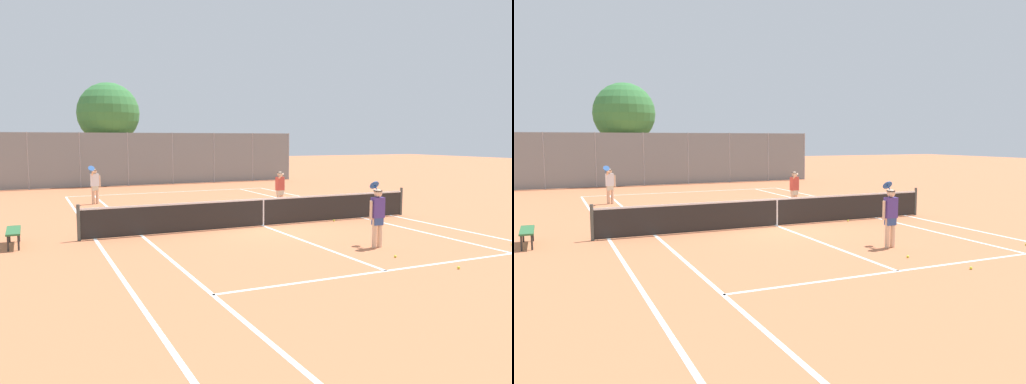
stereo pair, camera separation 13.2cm
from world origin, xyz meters
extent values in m
plane|color=#C67047|center=(0.00, 0.00, 0.00)|extent=(120.00, 120.00, 0.00)
cube|color=white|center=(0.00, 11.90, 0.00)|extent=(11.00, 0.10, 0.01)
cube|color=white|center=(-5.50, 0.00, 0.00)|extent=(0.10, 23.80, 0.01)
cube|color=white|center=(5.50, 0.00, 0.00)|extent=(0.10, 23.80, 0.01)
cube|color=white|center=(-4.13, 0.00, 0.00)|extent=(0.10, 23.80, 0.01)
cube|color=white|center=(4.13, 0.00, 0.00)|extent=(0.10, 23.80, 0.01)
cube|color=white|center=(0.00, -6.40, 0.00)|extent=(8.26, 0.10, 0.01)
cube|color=white|center=(0.00, 6.40, 0.00)|extent=(8.26, 0.10, 0.01)
cube|color=white|center=(0.00, 0.00, 0.00)|extent=(0.10, 12.80, 0.01)
cylinder|color=#474C47|center=(-5.95, 0.00, 0.53)|extent=(0.10, 0.10, 1.07)
cylinder|color=#474C47|center=(5.95, 0.00, 0.53)|extent=(0.10, 0.10, 1.07)
cube|color=black|center=(0.00, 0.00, 0.46)|extent=(11.90, 0.02, 0.89)
cube|color=white|center=(0.00, 0.00, 0.92)|extent=(11.90, 0.03, 0.06)
cube|color=white|center=(0.00, 0.00, 0.44)|extent=(0.05, 0.03, 0.89)
cylinder|color=beige|center=(1.29, -4.32, 0.41)|extent=(0.13, 0.13, 0.82)
cylinder|color=beige|center=(1.47, -4.32, 0.41)|extent=(0.13, 0.13, 0.82)
cube|color=#334C8C|center=(1.38, -4.32, 0.74)|extent=(0.28, 0.19, 0.24)
cube|color=#4C388C|center=(1.38, -4.32, 1.10)|extent=(0.34, 0.21, 0.56)
sphere|color=beige|center=(1.38, -4.32, 1.49)|extent=(0.22, 0.22, 0.22)
cylinder|color=black|center=(1.38, -4.32, 1.56)|extent=(0.23, 0.23, 0.02)
cylinder|color=beige|center=(1.16, -4.32, 1.04)|extent=(0.08, 0.08, 0.52)
cylinder|color=beige|center=(1.52, -4.19, 1.39)|extent=(0.09, 0.46, 0.35)
cylinder|color=#1E4C99|center=(1.65, -3.93, 1.55)|extent=(0.04, 0.25, 0.22)
cylinder|color=#1E4C99|center=(1.65, -3.81, 1.66)|extent=(0.28, 0.20, 0.23)
cylinder|color=#D8A884|center=(-4.39, 8.39, 0.41)|extent=(0.13, 0.13, 0.82)
cylinder|color=#D8A884|center=(-4.57, 8.37, 0.41)|extent=(0.13, 0.13, 0.82)
cube|color=beige|center=(-4.48, 8.38, 0.74)|extent=(0.30, 0.22, 0.24)
cube|color=white|center=(-4.48, 8.38, 1.10)|extent=(0.36, 0.24, 0.56)
sphere|color=#D8A884|center=(-4.48, 8.38, 1.49)|extent=(0.22, 0.22, 0.22)
cylinder|color=black|center=(-4.48, 8.38, 1.56)|extent=(0.23, 0.23, 0.02)
cylinder|color=#D8A884|center=(-4.26, 8.41, 1.04)|extent=(0.08, 0.08, 0.52)
cylinder|color=#D8A884|center=(-4.59, 8.23, 1.39)|extent=(0.14, 0.46, 0.35)
cylinder|color=#1E4C99|center=(-4.68, 7.95, 1.55)|extent=(0.06, 0.25, 0.22)
cylinder|color=#1E4C99|center=(-4.67, 7.83, 1.66)|extent=(0.30, 0.23, 0.23)
cylinder|color=beige|center=(2.41, 3.28, 0.41)|extent=(0.13, 0.13, 0.82)
cylinder|color=beige|center=(2.23, 3.23, 0.41)|extent=(0.13, 0.13, 0.82)
cube|color=beige|center=(2.32, 3.25, 0.74)|extent=(0.31, 0.24, 0.24)
cube|color=#D84C3F|center=(2.32, 3.25, 1.10)|extent=(0.38, 0.27, 0.56)
sphere|color=beige|center=(2.32, 3.25, 1.49)|extent=(0.22, 0.22, 0.22)
cylinder|color=black|center=(2.32, 3.25, 1.56)|extent=(0.23, 0.23, 0.02)
cylinder|color=beige|center=(2.54, 3.31, 1.04)|extent=(0.08, 0.08, 0.52)
cylinder|color=beige|center=(2.23, 3.09, 1.39)|extent=(0.18, 0.46, 0.35)
sphere|color=#D1DB33|center=(5.00, -5.70, 0.03)|extent=(0.07, 0.07, 0.07)
sphere|color=#D1DB33|center=(2.71, -0.22, 0.03)|extent=(0.07, 0.07, 0.07)
sphere|color=#D1DB33|center=(4.48, 1.43, 0.03)|extent=(0.07, 0.07, 0.07)
sphere|color=#D1DB33|center=(1.04, -5.49, 0.03)|extent=(0.07, 0.07, 0.07)
sphere|color=#D1DB33|center=(-0.25, 4.49, 0.03)|extent=(0.07, 0.07, 0.07)
sphere|color=#D1DB33|center=(1.62, -6.96, 0.03)|extent=(0.07, 0.07, 0.07)
cube|color=#2D6638|center=(-7.66, -0.02, 0.44)|extent=(0.36, 1.50, 0.05)
cylinder|color=#262626|center=(-7.53, 0.61, 0.21)|extent=(0.05, 0.05, 0.41)
cylinder|color=#262626|center=(-7.53, -0.66, 0.21)|extent=(0.05, 0.05, 0.41)
cylinder|color=#262626|center=(-7.78, 0.61, 0.21)|extent=(0.05, 0.05, 0.41)
cylinder|color=#262626|center=(-7.78, -0.66, 0.21)|extent=(0.05, 0.05, 0.41)
cylinder|color=gray|center=(-7.18, 16.78, 1.67)|extent=(0.08, 0.08, 3.35)
cylinder|color=gray|center=(-4.31, 16.78, 1.67)|extent=(0.08, 0.08, 3.35)
cylinder|color=gray|center=(-1.44, 16.78, 1.67)|extent=(0.08, 0.08, 3.35)
cylinder|color=gray|center=(1.44, 16.78, 1.67)|extent=(0.08, 0.08, 3.35)
cylinder|color=gray|center=(4.31, 16.78, 1.67)|extent=(0.08, 0.08, 3.35)
cylinder|color=gray|center=(7.18, 16.78, 1.67)|extent=(0.08, 0.08, 3.35)
cylinder|color=gray|center=(10.05, 16.78, 1.67)|extent=(0.08, 0.08, 3.35)
cube|color=slate|center=(0.00, 16.78, 1.67)|extent=(20.09, 0.02, 3.31)
cylinder|color=brown|center=(-2.27, 18.67, 1.60)|extent=(0.31, 0.31, 3.20)
sphere|color=#387A3D|center=(-2.27, 18.67, 4.60)|extent=(3.98, 3.98, 3.98)
sphere|color=#387A3D|center=(-2.52, 18.47, 4.10)|extent=(2.64, 2.64, 2.64)
camera|label=1|loc=(-7.24, -15.13, 2.96)|focal=35.00mm
camera|label=2|loc=(-7.11, -15.19, 2.96)|focal=35.00mm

